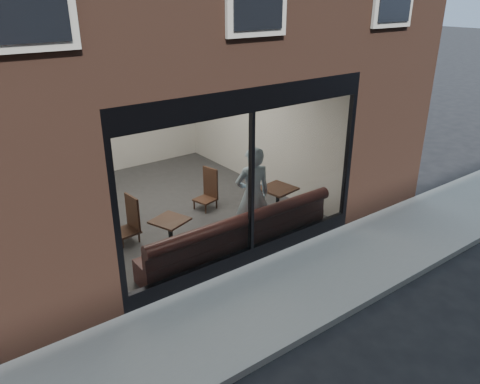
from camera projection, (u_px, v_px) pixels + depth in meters
ground at (334, 320)px, 7.08m from camera, size 120.00×120.00×0.00m
sidewalk_near at (289, 288)px, 7.81m from camera, size 40.00×2.00×0.01m
kerb_near at (336, 318)px, 7.02m from camera, size 40.00×0.10×0.12m
host_building_pier_right at (228, 96)px, 14.39m from camera, size 2.50×12.00×3.20m
host_building_backfill at (75, 95)px, 14.54m from camera, size 5.00×6.00×3.20m
cafe_floor at (172, 206)px, 10.75m from camera, size 6.00×6.00×0.00m
cafe_ceiling at (163, 65)px, 9.50m from camera, size 6.00×6.00×0.00m
cafe_wall_back at (113, 114)px, 12.33m from camera, size 5.00×0.00×5.00m
cafe_wall_left at (50, 164)px, 8.76m from camera, size 0.00×6.00×6.00m
cafe_wall_right at (257, 123)px, 11.49m from camera, size 0.00×6.00×6.00m
storefront_kick at (251, 255)px, 8.53m from camera, size 5.00×0.10×0.30m
storefront_header at (252, 99)px, 7.40m from camera, size 5.00×0.10×0.40m
storefront_mullion at (251, 184)px, 7.97m from camera, size 0.06×0.10×2.50m
storefront_glass at (252, 184)px, 7.95m from camera, size 4.80×0.00×4.80m
banquette at (238, 242)px, 8.79m from camera, size 4.00×0.55×0.45m
person at (253, 195)px, 8.98m from camera, size 0.80×0.63×1.94m
cafe_table_left at (170, 221)px, 8.49m from camera, size 0.74×0.74×0.04m
cafe_table_right at (278, 189)px, 9.86m from camera, size 0.74×0.74×0.04m
cafe_chair_left at (126, 232)px, 9.16m from camera, size 0.51×0.51×0.04m
cafe_chair_right at (205, 200)px, 10.56m from camera, size 0.51×0.51×0.04m
wall_poster at (56, 174)px, 8.76m from camera, size 0.02×0.64×0.86m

